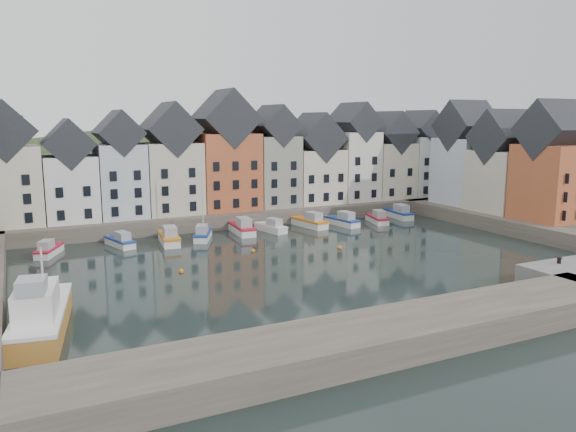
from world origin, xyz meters
TOP-DOWN VIEW (x-y plane):
  - ground at (0.00, 0.00)m, footprint 260.00×260.00m
  - far_quay at (0.00, 30.00)m, footprint 90.00×16.00m
  - right_quay at (37.00, 3.00)m, footprint 14.00×54.00m
  - near_wall at (-10.00, -22.00)m, footprint 50.00×6.00m
  - hillside at (0.02, 56.00)m, footprint 153.60×70.40m
  - far_terrace at (3.21, 28.00)m, footprint 72.37×8.16m
  - right_terrace at (36.00, 8.07)m, footprint 8.30×24.25m
  - mooring_buoys at (-4.00, 5.33)m, footprint 20.50×5.50m
  - boat_a at (-25.61, 16.86)m, footprint 3.68×5.64m
  - boat_b at (-17.42, 17.88)m, footprint 3.09×5.83m
  - boat_c at (-11.67, 16.81)m, footprint 2.90×6.93m
  - boat_d at (-7.15, 17.31)m, footprint 4.09×6.08m
  - boat_e at (-1.18, 18.55)m, footprint 2.65×6.91m
  - boat_f at (2.94, 18.04)m, footprint 2.91×5.87m
  - boat_g at (9.38, 18.65)m, footprint 3.02×6.78m
  - boat_h at (14.24, 17.60)m, footprint 2.85×6.38m
  - boat_i at (19.99, 17.07)m, footprint 3.23×6.07m
  - boat_j at (25.49, 19.15)m, footprint 2.65×6.62m
  - large_vessel at (-27.59, -8.94)m, footprint 5.21×12.38m
  - mooring_bollard at (16.98, -16.53)m, footprint 0.48×0.48m

SIDE VIEW (x-z plane):
  - hillside at x=0.02m, z-range -49.96..14.04m
  - ground at x=0.00m, z-range 0.00..0.00m
  - mooring_buoys at x=-4.00m, z-range -0.10..0.40m
  - boat_a at x=-25.61m, z-range -0.42..1.66m
  - boat_b at x=-17.42m, z-range -0.43..1.71m
  - boat_f at x=2.94m, z-range -0.44..1.72m
  - boat_i at x=19.99m, z-range -0.45..1.78m
  - boat_h at x=14.24m, z-range -0.48..1.89m
  - boat_d at x=-7.15m, z-range -4.87..6.33m
  - boat_j at x=25.49m, z-range -0.50..1.98m
  - boat_g at x=9.38m, z-range -0.51..2.01m
  - boat_c at x=-11.67m, z-range -0.52..2.06m
  - boat_e at x=-1.18m, z-range -0.53..2.07m
  - far_quay at x=0.00m, z-range 0.00..2.00m
  - right_quay at x=37.00m, z-range 0.00..2.00m
  - near_wall at x=-10.00m, z-range 0.00..2.00m
  - large_vessel at x=-27.59m, z-range -1.66..4.59m
  - mooring_bollard at x=16.98m, z-range 2.03..2.59m
  - far_terrace at x=3.21m, z-range -0.01..17.76m
  - right_terrace at x=36.00m, z-range 0.73..17.10m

